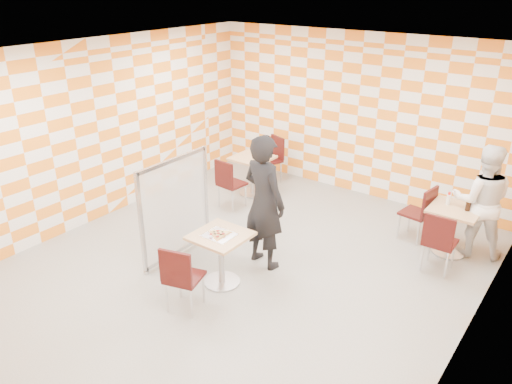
{
  "coord_description": "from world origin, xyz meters",
  "views": [
    {
      "loc": [
        3.82,
        -4.85,
        3.9
      ],
      "look_at": [
        0.1,
        0.2,
        1.15
      ],
      "focal_mm": 35.0,
      "sensor_mm": 36.0,
      "label": 1
    }
  ],
  "objects_px": {
    "chair_main_front": "(180,275)",
    "partition": "(175,208)",
    "man_white": "(481,201)",
    "empty_table": "(252,169)",
    "chair_second_side": "(422,210)",
    "man_dark": "(264,202)",
    "chair_second_front": "(439,239)",
    "main_table": "(221,250)",
    "chair_empty_far": "(273,155)",
    "second_table": "(453,223)",
    "soda_bottle": "(468,204)",
    "sport_bottle": "(448,199)",
    "chair_empty_near": "(228,181)"
  },
  "relations": [
    {
      "from": "chair_main_front",
      "to": "partition",
      "type": "bearing_deg",
      "value": 136.61
    },
    {
      "from": "chair_main_front",
      "to": "man_white",
      "type": "relative_size",
      "value": 0.54
    },
    {
      "from": "empty_table",
      "to": "man_white",
      "type": "relative_size",
      "value": 0.43
    },
    {
      "from": "chair_second_side",
      "to": "partition",
      "type": "xyz_separation_m",
      "value": [
        -2.75,
        -2.58,
        0.25
      ]
    },
    {
      "from": "empty_table",
      "to": "man_dark",
      "type": "height_order",
      "value": "man_dark"
    },
    {
      "from": "chair_second_front",
      "to": "main_table",
      "type": "bearing_deg",
      "value": -138.73
    },
    {
      "from": "chair_empty_far",
      "to": "chair_second_front",
      "type": "bearing_deg",
      "value": -21.22
    },
    {
      "from": "second_table",
      "to": "chair_second_side",
      "type": "xyz_separation_m",
      "value": [
        -0.51,
        0.09,
        0.04
      ]
    },
    {
      "from": "empty_table",
      "to": "soda_bottle",
      "type": "xyz_separation_m",
      "value": [
        3.9,
        0.0,
        0.34
      ]
    },
    {
      "from": "chair_second_front",
      "to": "sport_bottle",
      "type": "xyz_separation_m",
      "value": [
        -0.14,
        0.74,
        0.29
      ]
    },
    {
      "from": "empty_table",
      "to": "man_white",
      "type": "distance_m",
      "value": 4.04
    },
    {
      "from": "chair_empty_near",
      "to": "chair_second_side",
      "type": "bearing_deg",
      "value": 15.22
    },
    {
      "from": "chair_main_front",
      "to": "partition",
      "type": "distance_m",
      "value": 1.42
    },
    {
      "from": "chair_second_side",
      "to": "man_white",
      "type": "bearing_deg",
      "value": 9.07
    },
    {
      "from": "chair_second_front",
      "to": "sport_bottle",
      "type": "bearing_deg",
      "value": 100.88
    },
    {
      "from": "chair_second_front",
      "to": "man_white",
      "type": "distance_m",
      "value": 0.99
    },
    {
      "from": "empty_table",
      "to": "chair_second_front",
      "type": "relative_size",
      "value": 0.81
    },
    {
      "from": "empty_table",
      "to": "chair_second_side",
      "type": "xyz_separation_m",
      "value": [
        3.23,
        0.08,
        0.04
      ]
    },
    {
      "from": "main_table",
      "to": "sport_bottle",
      "type": "relative_size",
      "value": 3.75
    },
    {
      "from": "man_white",
      "to": "chair_empty_far",
      "type": "bearing_deg",
      "value": -26.46
    },
    {
      "from": "man_white",
      "to": "main_table",
      "type": "bearing_deg",
      "value": 30.24
    },
    {
      "from": "chair_second_side",
      "to": "sport_bottle",
      "type": "distance_m",
      "value": 0.48
    },
    {
      "from": "partition",
      "to": "chair_main_front",
      "type": "bearing_deg",
      "value": -43.39
    },
    {
      "from": "main_table",
      "to": "sport_bottle",
      "type": "bearing_deg",
      "value": 52.11
    },
    {
      "from": "main_table",
      "to": "man_white",
      "type": "distance_m",
      "value": 3.86
    },
    {
      "from": "man_white",
      "to": "sport_bottle",
      "type": "distance_m",
      "value": 0.45
    },
    {
      "from": "empty_table",
      "to": "chair_main_front",
      "type": "height_order",
      "value": "chair_main_front"
    },
    {
      "from": "soda_bottle",
      "to": "man_dark",
      "type": "bearing_deg",
      "value": -139.66
    },
    {
      "from": "chair_empty_near",
      "to": "soda_bottle",
      "type": "distance_m",
      "value": 3.93
    },
    {
      "from": "sport_bottle",
      "to": "soda_bottle",
      "type": "distance_m",
      "value": 0.3
    },
    {
      "from": "chair_second_front",
      "to": "man_dark",
      "type": "bearing_deg",
      "value": -149.92
    },
    {
      "from": "chair_second_side",
      "to": "chair_empty_near",
      "type": "xyz_separation_m",
      "value": [
        -3.17,
        -0.86,
        0.0
      ]
    },
    {
      "from": "partition",
      "to": "sport_bottle",
      "type": "xyz_separation_m",
      "value": [
        3.12,
        2.55,
        0.05
      ]
    },
    {
      "from": "chair_empty_far",
      "to": "soda_bottle",
      "type": "height_order",
      "value": "soda_bottle"
    },
    {
      "from": "chair_main_front",
      "to": "second_table",
      "type": "bearing_deg",
      "value": 57.01
    },
    {
      "from": "chair_second_side",
      "to": "man_white",
      "type": "distance_m",
      "value": 0.86
    },
    {
      "from": "chair_main_front",
      "to": "man_white",
      "type": "distance_m",
      "value": 4.46
    },
    {
      "from": "chair_main_front",
      "to": "partition",
      "type": "xyz_separation_m",
      "value": [
        -1.02,
        0.96,
        0.25
      ]
    },
    {
      "from": "chair_second_front",
      "to": "man_dark",
      "type": "distance_m",
      "value": 2.47
    },
    {
      "from": "main_table",
      "to": "soda_bottle",
      "type": "distance_m",
      "value": 3.63
    },
    {
      "from": "second_table",
      "to": "empty_table",
      "type": "bearing_deg",
      "value": 179.82
    },
    {
      "from": "empty_table",
      "to": "chair_empty_far",
      "type": "relative_size",
      "value": 0.81
    },
    {
      "from": "man_white",
      "to": "sport_bottle",
      "type": "bearing_deg",
      "value": 2.45
    },
    {
      "from": "chair_second_front",
      "to": "man_dark",
      "type": "xyz_separation_m",
      "value": [
        -2.11,
        -1.22,
        0.43
      ]
    },
    {
      "from": "sport_bottle",
      "to": "chair_empty_near",
      "type": "bearing_deg",
      "value": -166.82
    },
    {
      "from": "chair_second_front",
      "to": "chair_empty_far",
      "type": "height_order",
      "value": "same"
    },
    {
      "from": "chair_main_front",
      "to": "chair_empty_far",
      "type": "height_order",
      "value": "same"
    },
    {
      "from": "soda_bottle",
      "to": "main_table",
      "type": "bearing_deg",
      "value": -131.98
    },
    {
      "from": "chair_second_side",
      "to": "soda_bottle",
      "type": "bearing_deg",
      "value": -6.44
    },
    {
      "from": "chair_empty_near",
      "to": "chair_empty_far",
      "type": "distance_m",
      "value": 1.57
    }
  ]
}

